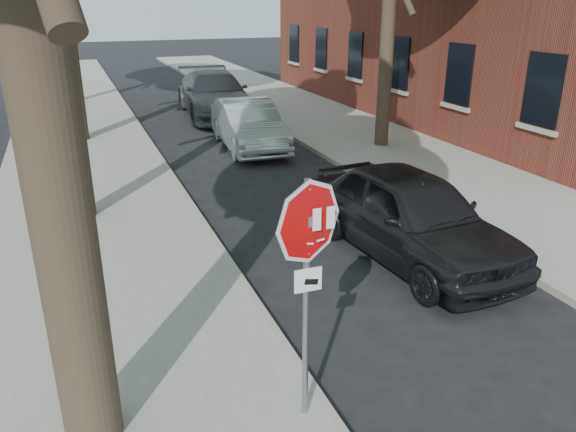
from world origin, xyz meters
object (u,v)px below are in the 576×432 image
Objects in this scene: stop_sign at (308,258)px; car_c at (215,94)px; car_b at (248,125)px; car_a at (411,215)px.

car_c is at bearing 78.86° from stop_sign.
car_c is (0.32, 5.31, 0.11)m from car_b.
car_b is at bearing 75.42° from stop_sign.
car_b is (2.98, 11.45, -1.24)m from stop_sign.
stop_sign is at bearing -140.67° from car_a.
stop_sign reaches higher than car_b.
car_b is 0.76× the size of car_c.
car_b is at bearing -89.83° from car_c.
stop_sign is 4.74m from car_a.
stop_sign is 0.58× the size of car_a.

